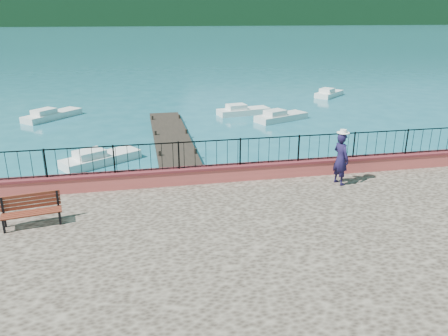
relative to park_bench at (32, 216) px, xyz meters
name	(u,v)px	position (x,y,z in m)	size (l,w,h in m)	color
ground	(278,260)	(6.94, -1.30, -1.48)	(2000.00, 2000.00, 0.00)	#19596B
parapet	(248,172)	(6.94, 2.40, 0.01)	(28.00, 0.46, 0.58)	#C84D48
railing	(248,152)	(6.94, 2.40, 0.78)	(27.00, 0.05, 0.95)	black
dock	(174,146)	(4.94, 10.70, -1.33)	(2.00, 16.00, 0.30)	#2D231C
far_forest	(137,11)	(6.94, 298.70, 7.52)	(900.00, 60.00, 18.00)	black
companion_hill	(306,20)	(226.94, 558.70, -1.48)	(448.00, 384.00, 180.00)	#142D23
park_bench	(32,216)	(0.00, 0.00, 0.00)	(1.68, 0.80, 0.90)	black
person	(341,159)	(10.00, 1.32, 0.66)	(0.68, 0.45, 1.86)	#171133
hat	(343,131)	(10.00, 1.32, 1.65)	(0.44, 0.44, 0.12)	white
boat_0	(101,155)	(1.22, 8.98, -1.08)	(3.81, 1.30, 0.80)	silver
boat_2	(281,115)	(12.81, 16.05, -1.08)	(3.82, 1.30, 0.80)	silver
boat_3	(52,113)	(-2.76, 19.73, -1.08)	(4.28, 1.30, 0.80)	silver
boat_4	(244,109)	(10.71, 18.40, -1.08)	(3.80, 1.30, 0.80)	silver
boat_5	(329,92)	(19.92, 24.07, -1.08)	(3.28, 1.30, 0.80)	silver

